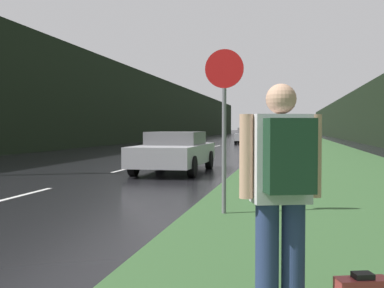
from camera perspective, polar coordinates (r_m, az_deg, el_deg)
grass_verge at (r=40.11m, az=13.32°, el=-0.11°), size 6.00×240.00×0.02m
lane_stripe_b at (r=10.38m, az=-20.40°, el=-5.94°), size 0.12×3.00×0.01m
lane_stripe_c at (r=16.70m, az=-7.62°, el=-2.89°), size 0.12×3.00×0.01m
lane_stripe_d at (r=23.41m, az=-2.03°, el=-1.50°), size 0.12×3.00×0.01m
lane_stripe_e at (r=30.26m, az=1.05°, el=-0.72°), size 0.12×3.00×0.01m
lane_stripe_f at (r=37.16m, az=2.99°, el=-0.23°), size 0.12×3.00×0.01m
treeline_far_side at (r=52.36m, az=-5.51°, el=4.21°), size 2.00×140.00×7.00m
treeline_near_side at (r=50.61m, az=19.78°, el=3.14°), size 2.00×140.00×5.15m
stop_sign at (r=7.76m, az=3.83°, el=3.41°), size 0.62×0.07×2.66m
hitchhiker_with_backpack at (r=3.45m, az=10.63°, el=-5.06°), size 0.57×0.50×1.71m
car_passing_near at (r=15.23m, az=-2.05°, el=-0.87°), size 1.94×4.73×1.28m
car_passing_far at (r=41.74m, az=6.54°, el=0.98°), size 1.86×4.09×1.42m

